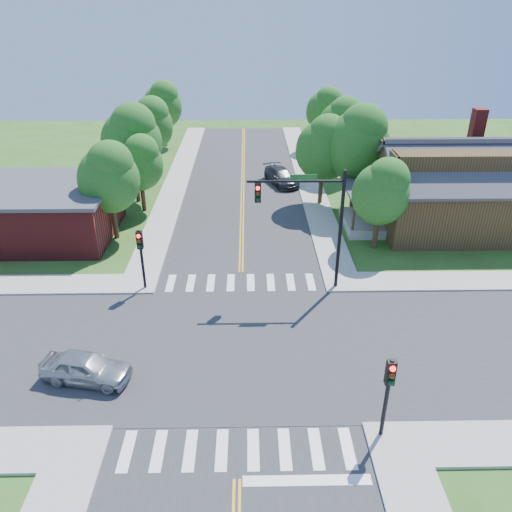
{
  "coord_description": "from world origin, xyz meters",
  "views": [
    {
      "loc": [
        0.48,
        -19.55,
        15.39
      ],
      "look_at": [
        0.9,
        5.5,
        2.2
      ],
      "focal_mm": 35.0,
      "sensor_mm": 36.0,
      "label": 1
    }
  ],
  "objects_px": {
    "signal_pole_se": "(389,385)",
    "car_silver": "(86,368)",
    "house_ne": "(452,184)",
    "signal_mast_ne": "(311,212)",
    "car_dgrey": "(281,177)",
    "signal_pole_nw": "(141,249)"
  },
  "relations": [
    {
      "from": "signal_mast_ne",
      "to": "house_ne",
      "type": "bearing_deg",
      "value": 37.68
    },
    {
      "from": "house_ne",
      "to": "car_silver",
      "type": "xyz_separation_m",
      "value": [
        -21.89,
        -16.43,
        -2.64
      ]
    },
    {
      "from": "signal_pole_se",
      "to": "car_dgrey",
      "type": "distance_m",
      "value": 29.55
    },
    {
      "from": "signal_mast_ne",
      "to": "house_ne",
      "type": "height_order",
      "value": "signal_mast_ne"
    },
    {
      "from": "signal_mast_ne",
      "to": "car_dgrey",
      "type": "relative_size",
      "value": 1.4
    },
    {
      "from": "car_silver",
      "to": "car_dgrey",
      "type": "distance_m",
      "value": 27.93
    },
    {
      "from": "signal_pole_nw",
      "to": "car_dgrey",
      "type": "distance_m",
      "value": 20.45
    },
    {
      "from": "signal_mast_ne",
      "to": "car_silver",
      "type": "bearing_deg",
      "value": -143.96
    },
    {
      "from": "signal_pole_se",
      "to": "house_ne",
      "type": "bearing_deg",
      "value": 64.42
    },
    {
      "from": "car_dgrey",
      "to": "signal_pole_se",
      "type": "bearing_deg",
      "value": -105.84
    },
    {
      "from": "signal_mast_ne",
      "to": "car_dgrey",
      "type": "bearing_deg",
      "value": 91.3
    },
    {
      "from": "signal_pole_se",
      "to": "car_silver",
      "type": "distance_m",
      "value": 13.0
    },
    {
      "from": "signal_pole_nw",
      "to": "house_ne",
      "type": "relative_size",
      "value": 0.29
    },
    {
      "from": "signal_mast_ne",
      "to": "car_silver",
      "type": "distance_m",
      "value": 13.86
    },
    {
      "from": "signal_pole_se",
      "to": "car_silver",
      "type": "height_order",
      "value": "signal_pole_se"
    },
    {
      "from": "signal_mast_ne",
      "to": "signal_pole_se",
      "type": "xyz_separation_m",
      "value": [
        1.69,
        -11.21,
        -2.19
      ]
    },
    {
      "from": "signal_pole_nw",
      "to": "car_dgrey",
      "type": "height_order",
      "value": "signal_pole_nw"
    },
    {
      "from": "signal_pole_se",
      "to": "car_dgrey",
      "type": "relative_size",
      "value": 0.74
    },
    {
      "from": "signal_pole_nw",
      "to": "car_silver",
      "type": "distance_m",
      "value": 8.1
    },
    {
      "from": "signal_pole_se",
      "to": "car_dgrey",
      "type": "bearing_deg",
      "value": 94.08
    },
    {
      "from": "car_silver",
      "to": "car_dgrey",
      "type": "relative_size",
      "value": 0.83
    },
    {
      "from": "house_ne",
      "to": "car_dgrey",
      "type": "distance_m",
      "value": 15.26
    }
  ]
}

